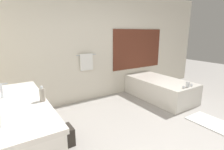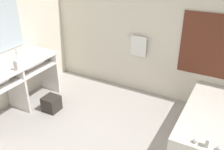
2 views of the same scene
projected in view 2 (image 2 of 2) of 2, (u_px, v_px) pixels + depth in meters
The scene contains 6 objects.
wall_back_with_blinds at pixel (159, 29), 4.57m from camera, with size 7.40×0.13×2.70m.
vanity_counter at pixel (16, 76), 4.36m from camera, with size 0.56×1.70×0.91m.
sink_faucet at pixel (16, 53), 4.46m from camera, with size 0.09×0.04×0.18m.
bathtub at pixel (213, 125), 3.78m from camera, with size 0.91×1.77×0.62m.
soap_dispenser at pixel (15, 66), 4.01m from camera, with size 0.06×0.06×0.18m.
waste_bin at pixel (51, 104), 4.56m from camera, with size 0.27×0.27×0.28m.
Camera 2 is at (1.44, -2.09, 2.68)m, focal length 40.00 mm.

